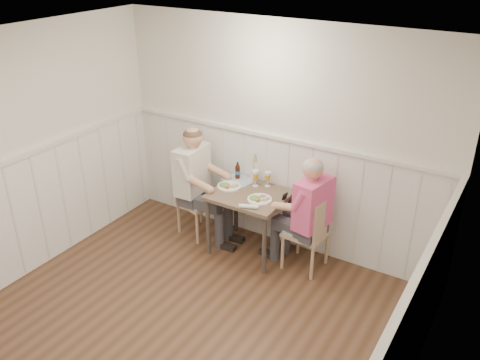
{
  "coord_description": "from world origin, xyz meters",
  "views": [
    {
      "loc": [
        2.4,
        -2.49,
        3.36
      ],
      "look_at": [
        -0.13,
        1.64,
        1.0
      ],
      "focal_mm": 38.0,
      "sensor_mm": 36.0,
      "label": 1
    }
  ],
  "objects": [
    {
      "name": "ground_plane",
      "position": [
        0.0,
        0.0,
        0.0
      ],
      "size": [
        4.5,
        4.5,
        0.0
      ],
      "primitive_type": "plane",
      "color": "#492F1D"
    },
    {
      "name": "room_shell",
      "position": [
        0.0,
        0.0,
        1.52
      ],
      "size": [
        4.04,
        4.54,
        2.6
      ],
      "color": "silver",
      "rests_on": "ground"
    },
    {
      "name": "wainscot",
      "position": [
        0.0,
        0.69,
        0.69
      ],
      "size": [
        4.0,
        4.49,
        1.34
      ],
      "color": "silver",
      "rests_on": "ground"
    },
    {
      "name": "dining_table",
      "position": [
        -0.13,
        1.84,
        0.64
      ],
      "size": [
        0.83,
        0.7,
        0.75
      ],
      "color": "brown",
      "rests_on": "ground"
    },
    {
      "name": "chair_right",
      "position": [
        0.61,
        1.89,
        0.48
      ],
      "size": [
        0.44,
        0.44,
        0.89
      ],
      "color": "#A1815E",
      "rests_on": "ground"
    },
    {
      "name": "chair_left",
      "position": [
        -0.91,
        1.88,
        0.48
      ],
      "size": [
        0.5,
        0.5,
        0.88
      ],
      "color": "#A1815E",
      "rests_on": "ground"
    },
    {
      "name": "man_in_pink",
      "position": [
        0.59,
        1.86,
        0.57
      ],
      "size": [
        0.68,
        0.49,
        1.36
      ],
      "color": "#3F3F47",
      "rests_on": "ground"
    },
    {
      "name": "diner_cream",
      "position": [
        -0.85,
        1.81,
        0.6
      ],
      "size": [
        0.67,
        0.47,
        1.42
      ],
      "color": "#3F3F47",
      "rests_on": "ground"
    },
    {
      "name": "plate_man",
      "position": [
        0.04,
        1.76,
        0.77
      ],
      "size": [
        0.27,
        0.27,
        0.07
      ],
      "color": "white",
      "rests_on": "dining_table"
    },
    {
      "name": "plate_diner",
      "position": [
        -0.42,
        1.85,
        0.77
      ],
      "size": [
        0.28,
        0.28,
        0.07
      ],
      "color": "white",
      "rests_on": "dining_table"
    },
    {
      "name": "beer_glass_a",
      "position": [
        -0.04,
        2.1,
        0.87
      ],
      "size": [
        0.07,
        0.07,
        0.18
      ],
      "color": "silver",
      "rests_on": "dining_table"
    },
    {
      "name": "beer_glass_b",
      "position": [
        -0.16,
        2.03,
        0.88
      ],
      "size": [
        0.08,
        0.08,
        0.2
      ],
      "color": "silver",
      "rests_on": "dining_table"
    },
    {
      "name": "beer_bottle",
      "position": [
        -0.44,
        2.1,
        0.84
      ],
      "size": [
        0.06,
        0.06,
        0.21
      ],
      "color": "black",
      "rests_on": "dining_table"
    },
    {
      "name": "rolled_napkin",
      "position": [
        0.03,
        1.54,
        0.77
      ],
      "size": [
        0.21,
        0.12,
        0.05
      ],
      "color": "white",
      "rests_on": "dining_table"
    },
    {
      "name": "grass_vase",
      "position": [
        -0.23,
        2.09,
        0.93
      ],
      "size": [
        0.05,
        0.05,
        0.39
      ],
      "color": "silver",
      "rests_on": "dining_table"
    },
    {
      "name": "gingham_mat",
      "position": [
        -0.41,
        2.07,
        0.75
      ],
      "size": [
        0.38,
        0.33,
        0.01
      ],
      "color": "#556E9E",
      "rests_on": "dining_table"
    }
  ]
}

